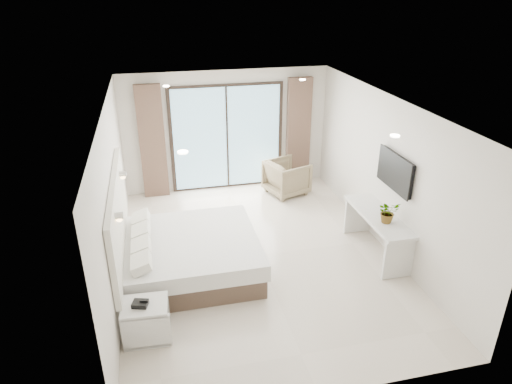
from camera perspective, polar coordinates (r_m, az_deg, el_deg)
ground at (r=8.15m, az=0.29°, el=-7.92°), size 6.20×6.20×0.00m
room_shell at (r=8.02m, az=-2.26°, el=4.20°), size 4.62×6.22×2.72m
bed at (r=7.65m, az=-8.30°, el=-7.77°), size 2.19×2.08×0.75m
nightstand at (r=6.51m, az=-13.56°, el=-15.39°), size 0.63×0.53×0.55m
phone at (r=6.31m, az=-14.28°, el=-13.40°), size 0.23×0.20×0.07m
console_desk at (r=8.21m, az=14.96°, el=-3.96°), size 0.54×1.72×0.77m
plant at (r=7.84m, az=16.14°, el=-2.67°), size 0.35×0.39×0.29m
armchair at (r=10.29m, az=3.88°, el=2.03°), size 1.00×1.03×0.85m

